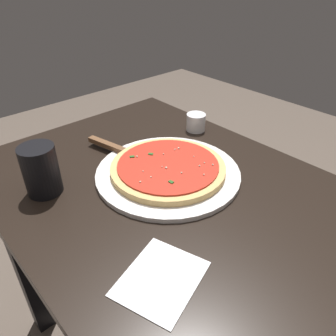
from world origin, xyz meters
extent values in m
cube|color=black|center=(0.40, -0.28, 0.36)|extent=(0.06, 0.06, 0.71)
cube|color=black|center=(0.40, 0.28, 0.36)|extent=(0.06, 0.06, 0.71)
cube|color=black|center=(0.00, 0.00, 0.73)|extent=(0.95, 0.70, 0.03)
cylinder|color=white|center=(0.04, -0.04, 0.75)|extent=(0.36, 0.36, 0.01)
cylinder|color=#DBB26B|center=(0.04, -0.04, 0.76)|extent=(0.29, 0.29, 0.02)
cylinder|color=red|center=(0.04, -0.04, 0.77)|extent=(0.25, 0.25, 0.00)
sphere|color=#EFEACC|center=(0.02, -0.02, 0.78)|extent=(0.01, 0.01, 0.01)
sphere|color=#EFEACC|center=(-0.02, -0.11, 0.78)|extent=(0.00, 0.00, 0.00)
sphere|color=#EFEACC|center=(0.07, -0.10, 0.78)|extent=(0.00, 0.00, 0.00)
sphere|color=#EFEACC|center=(-0.06, -0.07, 0.78)|extent=(0.00, 0.00, 0.00)
sphere|color=#EFEACC|center=(0.08, -0.10, 0.78)|extent=(0.00, 0.00, 0.00)
sphere|color=#EFEACC|center=(-0.02, -0.03, 0.78)|extent=(0.00, 0.00, 0.00)
sphere|color=#EFEACC|center=(0.03, -0.02, 0.78)|extent=(0.00, 0.00, 0.00)
sphere|color=#EFEACC|center=(0.05, 0.03, 0.78)|extent=(0.00, 0.00, 0.00)
sphere|color=#EFEACC|center=(0.11, 0.00, 0.78)|extent=(0.00, 0.00, 0.00)
sphere|color=#EFEACC|center=(0.07, -0.11, 0.78)|extent=(0.01, 0.01, 0.01)
sphere|color=#EFEACC|center=(0.08, -0.06, 0.78)|extent=(0.00, 0.00, 0.00)
sphere|color=#EFEACC|center=(-0.02, -0.09, 0.78)|extent=(0.00, 0.00, 0.00)
sphere|color=#EFEACC|center=(-0.04, -0.11, 0.78)|extent=(0.00, 0.00, 0.00)
sphere|color=#EFEACC|center=(0.02, -0.11, 0.78)|extent=(0.00, 0.00, 0.00)
sphere|color=#EFEACC|center=(0.02, 0.03, 0.78)|extent=(0.00, 0.00, 0.00)
sphere|color=#EFEACC|center=(0.02, 0.06, 0.78)|extent=(0.00, 0.00, 0.00)
cube|color=#23561E|center=(-0.03, 0.01, 0.78)|extent=(0.01, 0.01, 0.00)
cube|color=#23561E|center=(0.12, 0.01, 0.78)|extent=(0.01, 0.01, 0.00)
cube|color=#23561E|center=(0.10, -0.03, 0.78)|extent=(0.01, 0.01, 0.00)
cube|color=silver|center=(0.13, -0.01, 0.76)|extent=(0.10, 0.09, 0.00)
cube|color=brown|center=(0.24, 0.01, 0.76)|extent=(0.13, 0.05, 0.01)
cylinder|color=black|center=(0.18, 0.22, 0.80)|extent=(0.08, 0.08, 0.12)
cylinder|color=silver|center=(0.16, -0.27, 0.77)|extent=(0.06, 0.06, 0.05)
cube|color=white|center=(-0.19, 0.18, 0.74)|extent=(0.16, 0.18, 0.00)
camera|label=1|loc=(-0.46, 0.42, 1.20)|focal=34.76mm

